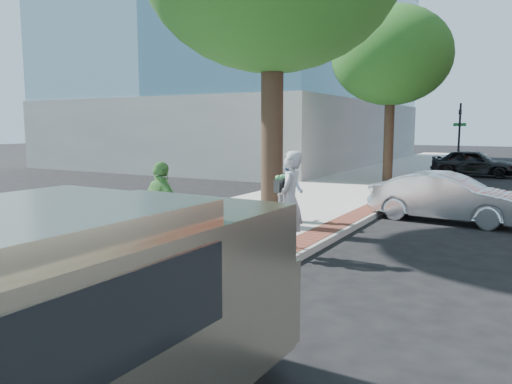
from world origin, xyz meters
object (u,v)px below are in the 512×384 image
Objects in this scene: person_gray at (290,201)px; bg_car at (473,163)px; parking_meter at (280,197)px; sedan_silver at (447,197)px; person_green at (162,210)px; person_officer at (290,189)px.

person_gray reaches higher than bg_car.
parking_meter is 0.77× the size of person_gray.
sedan_silver is 13.44m from bg_car.
person_green is 0.44× the size of bg_car.
person_green is at bearing -138.41° from parking_meter.
person_officer is at bearing 173.39° from bg_car.
bg_car is at bearing -61.12° from person_officer.
person_green is (-0.43, -4.43, 0.08)m from person_officer.
person_gray is at bearing 51.91° from parking_meter.
person_officer is 4.27m from sedan_silver.
person_gray is 5.79m from sedan_silver.
person_green is (-1.64, -1.46, -0.18)m from parking_meter.
parking_meter is at bearing 150.38° from person_officer.
person_green reaches higher than parking_meter.
person_green is 0.45× the size of sedan_silver.
person_gray is at bearing -122.86° from person_green.
person_green is at bearing 122.61° from person_officer.
person_officer is 0.40× the size of bg_car.
person_gray is at bearing 164.98° from sedan_silver.
person_gray is 3.12m from person_officer.
bg_car is (1.25, 18.81, -0.43)m from person_gray.
bg_car is at bearing 163.94° from person_gray.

